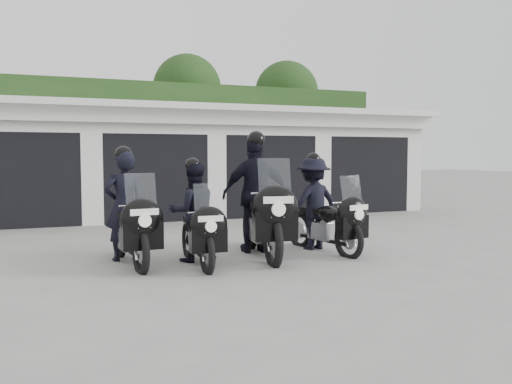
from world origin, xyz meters
name	(u,v)px	position (x,y,z in m)	size (l,w,h in m)	color
ground	(227,263)	(0.00, 0.00, 0.00)	(80.00, 80.00, 0.00)	gray
garage_block	(139,164)	(0.00, 8.06, 1.42)	(16.40, 6.80, 2.96)	silver
background_vegetation	(127,126)	(0.37, 12.92, 2.77)	(20.00, 3.90, 5.80)	#1C3814
police_bike_a	(129,216)	(-1.43, 0.52, 0.75)	(0.75, 2.17, 1.89)	black
police_bike_b	(195,218)	(-0.46, 0.18, 0.71)	(0.79, 1.95, 1.69)	black
police_bike_c	(259,201)	(0.73, 0.51, 0.91)	(1.26, 2.47, 2.16)	black
police_bike_d	(319,208)	(1.86, 0.47, 0.76)	(1.15, 2.03, 1.78)	black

